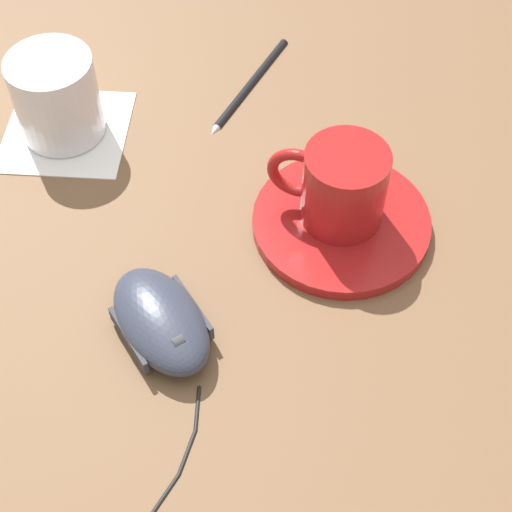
# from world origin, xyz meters

# --- Properties ---
(ground_plane) EXTENTS (3.00, 3.00, 0.00)m
(ground_plane) POSITION_xyz_m (0.00, 0.00, 0.00)
(ground_plane) COLOR brown
(saucer) EXTENTS (0.16, 0.16, 0.01)m
(saucer) POSITION_xyz_m (-0.11, 0.10, 0.01)
(saucer) COLOR maroon
(saucer) RESTS_ON ground
(coffee_cup) EXTENTS (0.09, 0.08, 0.07)m
(coffee_cup) POSITION_xyz_m (-0.11, 0.09, 0.05)
(coffee_cup) COLOR maroon
(coffee_cup) RESTS_ON saucer
(computer_mouse) EXTENTS (0.08, 0.12, 0.03)m
(computer_mouse) POSITION_xyz_m (0.07, 0.14, 0.02)
(computer_mouse) COLOR #2D3342
(computer_mouse) RESTS_ON ground
(mouse_cable) EXTENTS (0.11, 0.14, 0.00)m
(mouse_cable) POSITION_xyz_m (0.11, 0.27, 0.00)
(mouse_cable) COLOR black
(mouse_cable) RESTS_ON ground
(napkin_under_glass) EXTENTS (0.16, 0.16, 0.00)m
(napkin_under_glass) POSITION_xyz_m (0.09, -0.11, 0.00)
(napkin_under_glass) COLOR white
(napkin_under_glass) RESTS_ON ground
(drinking_glass) EXTENTS (0.08, 0.08, 0.08)m
(drinking_glass) POSITION_xyz_m (0.09, -0.11, 0.04)
(drinking_glass) COLOR silver
(drinking_glass) RESTS_ON napkin_under_glass
(pen) EXTENTS (0.13, 0.11, 0.01)m
(pen) POSITION_xyz_m (-0.10, -0.11, 0.00)
(pen) COLOR black
(pen) RESTS_ON ground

